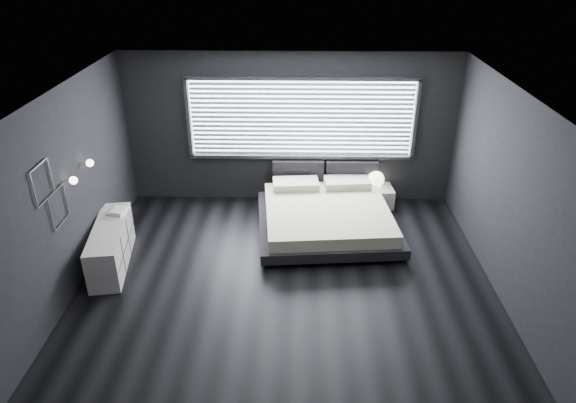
{
  "coord_description": "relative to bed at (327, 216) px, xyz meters",
  "views": [
    {
      "loc": [
        0.16,
        -6.16,
        4.52
      ],
      "look_at": [
        0.0,
        0.85,
        0.9
      ],
      "focal_mm": 32.0,
      "sensor_mm": 36.0,
      "label": 1
    }
  ],
  "objects": [
    {
      "name": "dresser",
      "position": [
        -3.34,
        -1.09,
        0.04
      ],
      "size": [
        0.69,
        1.66,
        0.64
      ],
      "color": "silver",
      "rests_on": "ground"
    },
    {
      "name": "window",
      "position": [
        -0.45,
        1.16,
        1.33
      ],
      "size": [
        4.14,
        0.09,
        1.52
      ],
      "color": "white",
      "rests_on": "ground"
    },
    {
      "name": "bed",
      "position": [
        0.0,
        0.0,
        0.0
      ],
      "size": [
        2.49,
        2.4,
        0.6
      ],
      "color": "black",
      "rests_on": "ground"
    },
    {
      "name": "nightstand",
      "position": [
        0.96,
        0.97,
        -0.1
      ],
      "size": [
        0.65,
        0.56,
        0.36
      ],
      "primitive_type": "cube",
      "rotation": [
        0.0,
        0.0,
        0.07
      ],
      "color": "silver",
      "rests_on": "ground"
    },
    {
      "name": "room",
      "position": [
        -0.65,
        -1.53,
        1.12
      ],
      "size": [
        6.04,
        6.0,
        2.8
      ],
      "color": "black",
      "rests_on": "ground"
    },
    {
      "name": "sconce_far",
      "position": [
        -3.53,
        -0.88,
        1.32
      ],
      "size": [
        0.18,
        0.11,
        0.11
      ],
      "color": "silver",
      "rests_on": "ground"
    },
    {
      "name": "orb_lamp",
      "position": [
        0.95,
        1.0,
        0.24
      ],
      "size": [
        0.31,
        0.31,
        0.31
      ],
      "primitive_type": "sphere",
      "color": "white",
      "rests_on": "nightstand"
    },
    {
      "name": "headboard",
      "position": [
        0.0,
        1.11,
        0.29
      ],
      "size": [
        1.96,
        0.16,
        0.52
      ],
      "color": "black",
      "rests_on": "ground"
    },
    {
      "name": "book_stack",
      "position": [
        -3.32,
        -0.62,
        0.4
      ],
      "size": [
        0.3,
        0.36,
        0.06
      ],
      "color": "white",
      "rests_on": "dresser"
    },
    {
      "name": "wall_art_upper",
      "position": [
        -3.62,
        -2.08,
        1.57
      ],
      "size": [
        0.01,
        0.48,
        0.48
      ],
      "color": "#47474C",
      "rests_on": "ground"
    },
    {
      "name": "wall_art_lower",
      "position": [
        -3.62,
        -1.83,
        1.1
      ],
      "size": [
        0.01,
        0.48,
        0.48
      ],
      "color": "#47474C",
      "rests_on": "ground"
    },
    {
      "name": "sconce_near",
      "position": [
        -3.53,
        -1.48,
        1.32
      ],
      "size": [
        0.18,
        0.11,
        0.11
      ],
      "color": "silver",
      "rests_on": "ground"
    }
  ]
}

